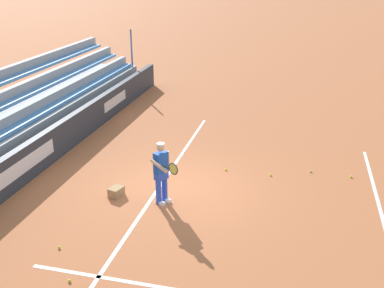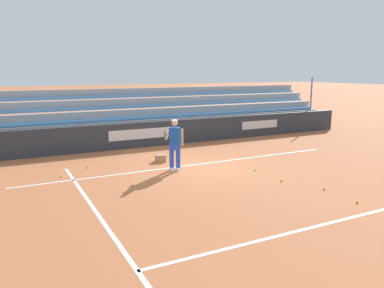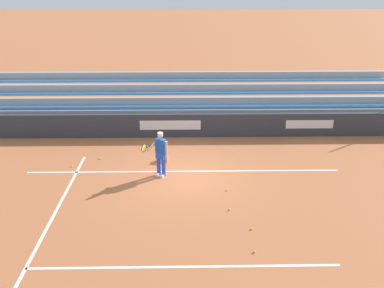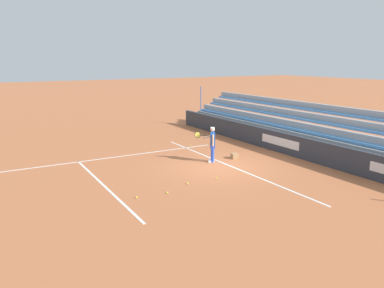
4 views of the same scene
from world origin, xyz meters
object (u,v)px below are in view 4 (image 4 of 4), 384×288
at_px(tennis_ball_by_box, 187,183).
at_px(tennis_ball_near_player, 217,178).
at_px(tennis_ball_on_baseline, 137,197).
at_px(tennis_ball_toward_net, 167,193).
at_px(tennis_ball_far_right, 191,145).
at_px(tennis_player, 212,144).
at_px(ball_box_cardboard, 235,156).
at_px(tennis_ball_midcourt, 211,147).

distance_m(tennis_ball_by_box, tennis_ball_near_player, 1.38).
distance_m(tennis_ball_on_baseline, tennis_ball_toward_net, 1.18).
bearing_deg(tennis_ball_toward_net, tennis_ball_far_right, -36.28).
bearing_deg(tennis_ball_by_box, tennis_player, -48.97).
height_order(tennis_ball_on_baseline, tennis_ball_far_right, same).
xyz_separation_m(ball_box_cardboard, tennis_ball_near_player, (-2.34, 2.66, -0.10)).
height_order(tennis_ball_midcourt, tennis_ball_far_right, same).
distance_m(ball_box_cardboard, tennis_ball_by_box, 4.64).
bearing_deg(tennis_ball_by_box, tennis_ball_near_player, -91.84).
distance_m(tennis_ball_on_baseline, tennis_ball_near_player, 3.76).
bearing_deg(tennis_ball_midcourt, tennis_ball_toward_net, 134.73).
distance_m(tennis_player, tennis_ball_by_box, 3.66).
relative_size(tennis_ball_by_box, tennis_ball_toward_net, 1.00).
xyz_separation_m(tennis_ball_near_player, tennis_ball_toward_net, (-0.50, 2.55, 0.00)).
bearing_deg(tennis_ball_far_right, tennis_ball_near_player, 159.90).
relative_size(tennis_ball_by_box, tennis_ball_near_player, 1.00).
xyz_separation_m(tennis_ball_on_baseline, tennis_ball_by_box, (0.45, -2.36, 0.00)).
bearing_deg(tennis_ball_near_player, tennis_ball_by_box, 88.16).
bearing_deg(tennis_ball_on_baseline, tennis_ball_midcourt, -51.29).
height_order(ball_box_cardboard, tennis_ball_on_baseline, ball_box_cardboard).
bearing_deg(tennis_ball_by_box, tennis_ball_midcourt, -41.41).
distance_m(ball_box_cardboard, tennis_ball_toward_net, 5.94).
relative_size(tennis_ball_on_baseline, tennis_ball_midcourt, 1.00).
xyz_separation_m(tennis_player, tennis_ball_by_box, (-2.34, 2.69, -0.86)).
height_order(tennis_ball_on_baseline, tennis_ball_near_player, same).
distance_m(ball_box_cardboard, tennis_ball_on_baseline, 6.96).
relative_size(ball_box_cardboard, tennis_ball_by_box, 6.06).
relative_size(tennis_player, tennis_ball_toward_net, 25.98).
bearing_deg(tennis_ball_near_player, tennis_ball_far_right, -20.10).
bearing_deg(tennis_player, tennis_ball_far_right, -13.59).
relative_size(tennis_player, tennis_ball_on_baseline, 25.98).
bearing_deg(tennis_ball_midcourt, tennis_player, 147.44).
bearing_deg(tennis_ball_on_baseline, tennis_ball_by_box, -79.09).
bearing_deg(ball_box_cardboard, tennis_player, 88.32).
distance_m(tennis_player, tennis_ball_near_player, 2.85).
height_order(tennis_ball_midcourt, tennis_ball_toward_net, same).
distance_m(tennis_ball_on_baseline, tennis_ball_by_box, 2.40).
relative_size(tennis_player, tennis_ball_far_right, 25.98).
height_order(tennis_player, ball_box_cardboard, tennis_player).
xyz_separation_m(ball_box_cardboard, tennis_ball_on_baseline, (-2.75, 6.39, -0.10)).
xyz_separation_m(tennis_player, ball_box_cardboard, (-0.04, -1.35, -0.76)).
distance_m(ball_box_cardboard, tennis_ball_midcourt, 2.62).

